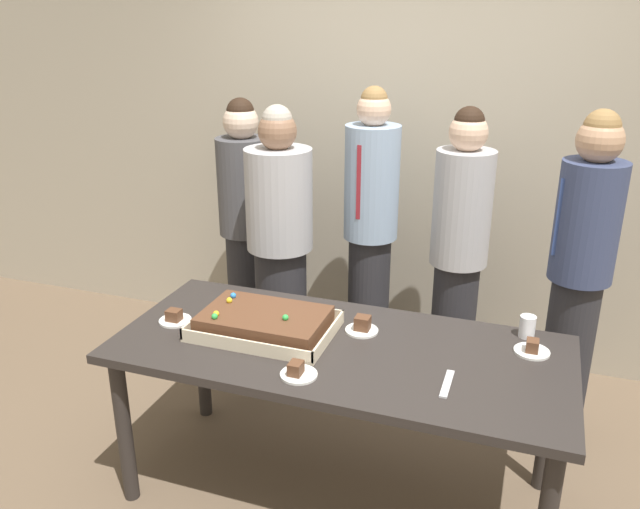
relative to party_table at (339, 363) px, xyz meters
name	(u,v)px	position (x,y,z in m)	size (l,w,h in m)	color
ground_plane	(338,491)	(0.00, 0.00, -0.69)	(12.00, 12.00, 0.00)	brown
interior_back_panel	(420,122)	(0.00, 1.60, 0.81)	(8.00, 0.12, 3.00)	#B2A893
party_table	(339,363)	(0.00, 0.00, 0.00)	(1.96, 0.87, 0.78)	#2D2826
sheet_cake	(264,323)	(-0.36, 0.01, 0.13)	(0.62, 0.42, 0.12)	beige
plated_slice_near_left	(297,372)	(-0.08, -0.29, 0.11)	(0.15, 0.15, 0.06)	white
plated_slice_near_right	(175,318)	(-0.79, -0.04, 0.11)	(0.15, 0.15, 0.06)	white
plated_slice_far_left	(362,326)	(0.06, 0.16, 0.11)	(0.15, 0.15, 0.07)	white
plated_slice_far_right	(532,349)	(0.79, 0.21, 0.11)	(0.15, 0.15, 0.06)	white
drink_cup_nearest	(527,327)	(0.76, 0.35, 0.14)	(0.07, 0.07, 0.10)	white
cake_server_utensil	(447,384)	(0.49, -0.16, 0.09)	(0.03, 0.20, 0.01)	silver
person_serving_front	(459,251)	(0.35, 1.08, 0.19)	(0.32, 0.32, 1.68)	#28282D
person_green_shirt_behind	(579,277)	(0.97, 0.79, 0.23)	(0.30, 0.30, 1.73)	#28282D
person_striped_tie_right	(280,249)	(-0.62, 0.82, 0.17)	(0.37, 0.37, 1.68)	#28282D
person_far_right_suit	(370,233)	(-0.16, 1.09, 0.23)	(0.31, 0.31, 1.76)	#28282D
person_left_edge_reaching	(245,225)	(-0.99, 1.13, 0.18)	(0.32, 0.32, 1.66)	#28282D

